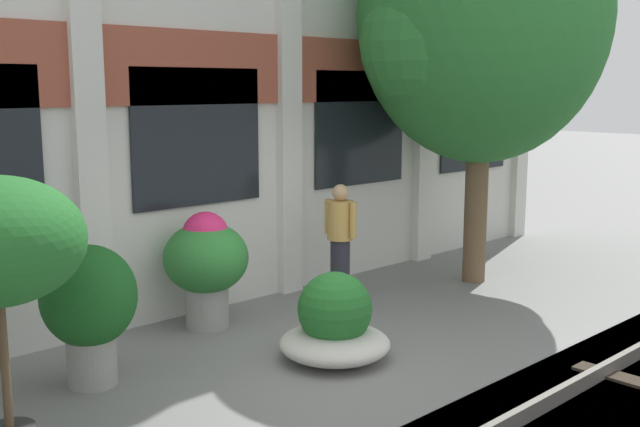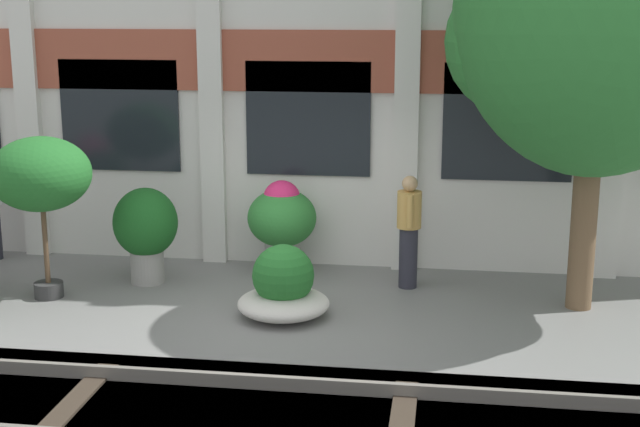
% 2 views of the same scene
% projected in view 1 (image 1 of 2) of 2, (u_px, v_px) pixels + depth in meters
% --- Properties ---
extents(ground_plane, '(80.00, 80.00, 0.00)m').
position_uv_depth(ground_plane, '(341.00, 364.00, 7.84)').
color(ground_plane, slate).
extents(broadleaf_tree, '(3.74, 3.56, 5.96)m').
position_uv_depth(broadleaf_tree, '(482.00, 23.00, 10.57)').
color(broadleaf_tree, brown).
rests_on(broadleaf_tree, ground).
extents(potted_plant_wide_bowl, '(1.19, 1.19, 0.95)m').
position_uv_depth(potted_plant_wide_bowl, '(335.00, 326.00, 7.93)').
color(potted_plant_wide_bowl, beige).
rests_on(potted_plant_wide_bowl, ground).
extents(potted_plant_glazed_jar, '(0.92, 0.92, 1.39)m').
position_uv_depth(potted_plant_glazed_jar, '(89.00, 303.00, 7.17)').
color(potted_plant_glazed_jar, gray).
rests_on(potted_plant_glazed_jar, ground).
extents(potted_plant_stone_basin, '(1.02, 1.02, 1.41)m').
position_uv_depth(potted_plant_stone_basin, '(206.00, 260.00, 8.92)').
color(potted_plant_stone_basin, gray).
rests_on(potted_plant_stone_basin, ground).
extents(resident_watching_tracks, '(0.34, 0.53, 1.61)m').
position_uv_depth(resident_watching_tracks, '(340.00, 240.00, 9.91)').
color(resident_watching_tracks, '#282833').
rests_on(resident_watching_tracks, ground).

